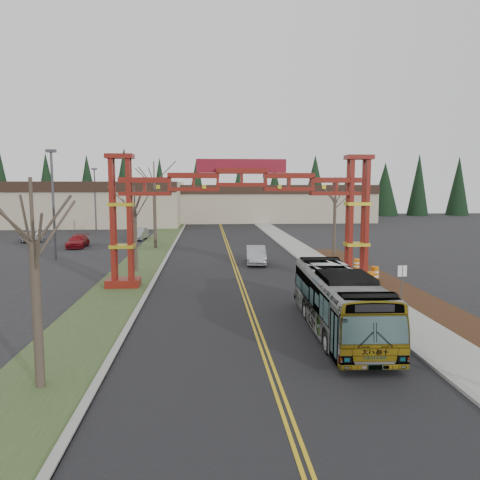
{
  "coord_description": "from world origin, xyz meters",
  "views": [
    {
      "loc": [
        -2.33,
        -13.47,
        6.82
      ],
      "look_at": [
        -0.27,
        15.67,
        3.43
      ],
      "focal_mm": 35.0,
      "sensor_mm": 36.0,
      "label": 1
    }
  ],
  "objects": [
    {
      "name": "lane_line_right",
      "position": [
        0.12,
        25.0,
        0.03
      ],
      "size": [
        0.12,
        100.0,
        0.01
      ],
      "primitive_type": "cube",
      "color": "gold",
      "rests_on": "road"
    },
    {
      "name": "parked_car_far_a",
      "position": [
        -11.0,
        46.21,
        0.77
      ],
      "size": [
        1.97,
        4.76,
        1.53
      ],
      "primitive_type": "imported",
      "rotation": [
        0.0,
        0.0,
        -0.08
      ],
      "color": "gray",
      "rests_on": "ground"
    },
    {
      "name": "bare_tree_median_mid",
      "position": [
        -8.0,
        23.77,
        4.82
      ],
      "size": [
        2.97,
        2.97,
        6.81
      ],
      "color": "#382D26",
      "rests_on": "ground"
    },
    {
      "name": "barrel_mid",
      "position": [
        9.69,
        18.87,
        0.53
      ],
      "size": [
        0.57,
        0.57,
        1.05
      ],
      "color": "#CE680B",
      "rests_on": "ground"
    },
    {
      "name": "grass_median",
      "position": [
        -8.0,
        25.0,
        0.04
      ],
      "size": [
        4.0,
        110.0,
        0.08
      ],
      "primitive_type": "cube",
      "color": "#334522",
      "rests_on": "ground"
    },
    {
      "name": "road",
      "position": [
        0.0,
        25.0,
        0.01
      ],
      "size": [
        12.0,
        110.0,
        0.02
      ],
      "primitive_type": "cube",
      "color": "black",
      "rests_on": "ground"
    },
    {
      "name": "curb_right",
      "position": [
        6.15,
        25.0,
        0.07
      ],
      "size": [
        0.3,
        110.0,
        0.15
      ],
      "primitive_type": "cube",
      "color": "gray",
      "rests_on": "ground"
    },
    {
      "name": "silver_sedan",
      "position": [
        1.94,
        26.89,
        0.78
      ],
      "size": [
        1.97,
        4.85,
        1.56
      ],
      "primitive_type": "imported",
      "rotation": [
        0.0,
        0.0,
        -0.07
      ],
      "color": "#A5A8AD",
      "rests_on": "ground"
    },
    {
      "name": "bare_tree_median_near",
      "position": [
        -8.0,
        2.11,
        4.97
      ],
      "size": [
        3.19,
        3.19,
        7.1
      ],
      "color": "#382D26",
      "rests_on": "ground"
    },
    {
      "name": "parked_car_mid_a",
      "position": [
        -16.72,
        39.38,
        0.68
      ],
      "size": [
        2.08,
        4.73,
        1.35
      ],
      "primitive_type": "imported",
      "rotation": [
        0.0,
        0.0,
        0.04
      ],
      "color": "maroon",
      "rests_on": "ground"
    },
    {
      "name": "bare_tree_right_far",
      "position": [
        10.0,
        30.9,
        5.66
      ],
      "size": [
        2.94,
        2.94,
        7.64
      ],
      "color": "#382D26",
      "rests_on": "ground"
    },
    {
      "name": "gateway_arch",
      "position": [
        0.0,
        18.0,
        5.98
      ],
      "size": [
        18.2,
        1.6,
        8.9
      ],
      "color": "maroon",
      "rests_on": "ground"
    },
    {
      "name": "parked_car_far_b",
      "position": [
        -23.96,
        45.95,
        0.73
      ],
      "size": [
        3.79,
        5.69,
        1.45
      ],
      "primitive_type": "imported",
      "rotation": [
        0.0,
        0.0,
        3.43
      ],
      "color": "silver",
      "rests_on": "ground"
    },
    {
      "name": "retail_building_west",
      "position": [
        -30.0,
        71.96,
        3.76
      ],
      "size": [
        46.0,
        22.3,
        7.5
      ],
      "color": "tan",
      "rests_on": "ground"
    },
    {
      "name": "curb_left",
      "position": [
        -6.15,
        25.0,
        0.07
      ],
      "size": [
        0.3,
        110.0,
        0.15
      ],
      "primitive_type": "cube",
      "color": "gray",
      "rests_on": "ground"
    },
    {
      "name": "street_sign",
      "position": [
        8.75,
        12.04,
        1.66
      ],
      "size": [
        0.53,
        0.06,
        2.31
      ],
      "color": "#3F3F44",
      "rests_on": "ground"
    },
    {
      "name": "barrel_north",
      "position": [
        9.82,
        23.25,
        0.46
      ],
      "size": [
        0.5,
        0.5,
        0.93
      ],
      "color": "#CE680B",
      "rests_on": "ground"
    },
    {
      "name": "conifer_treeline",
      "position": [
        0.25,
        92.0,
        6.49
      ],
      "size": [
        116.1,
        5.6,
        13.0
      ],
      "color": "black",
      "rests_on": "ground"
    },
    {
      "name": "retail_building_east",
      "position": [
        10.0,
        79.95,
        3.51
      ],
      "size": [
        38.0,
        20.3,
        7.0
      ],
      "color": "tan",
      "rests_on": "ground"
    },
    {
      "name": "bare_tree_median_far",
      "position": [
        -8.0,
        37.93,
        7.08
      ],
      "size": [
        3.49,
        3.49,
        9.45
      ],
      "color": "#382D26",
      "rests_on": "ground"
    },
    {
      "name": "lane_line_left",
      "position": [
        -0.12,
        25.0,
        0.03
      ],
      "size": [
        0.12,
        100.0,
        0.01
      ],
      "primitive_type": "cube",
      "color": "gold",
      "rests_on": "road"
    },
    {
      "name": "light_pole_far",
      "position": [
        -19.69,
        60.96,
        5.52
      ],
      "size": [
        0.83,
        0.41,
        9.55
      ],
      "color": "#3F3F44",
      "rests_on": "ground"
    },
    {
      "name": "light_pole_near",
      "position": [
        -16.34,
        30.41,
        5.84
      ],
      "size": [
        0.88,
        0.44,
        10.09
      ],
      "color": "#3F3F44",
      "rests_on": "ground"
    },
    {
      "name": "transit_bus",
      "position": [
        3.75,
        7.39,
        1.49
      ],
      "size": [
        2.87,
        10.77,
        2.98
      ],
      "primitive_type": "imported",
      "rotation": [
        0.0,
        0.0,
        -0.03
      ],
      "color": "#ABAFB3",
      "rests_on": "ground"
    },
    {
      "name": "sidewalk_right",
      "position": [
        7.6,
        25.0,
        0.08
      ],
      "size": [
        2.6,
        110.0,
        0.14
      ],
      "primitive_type": "cube",
      "color": "gray",
      "rests_on": "ground"
    },
    {
      "name": "landscape_strip",
      "position": [
        10.2,
        10.0,
        0.06
      ],
      "size": [
        2.6,
        50.0,
        0.12
      ],
      "primitive_type": "cube",
      "color": "black",
      "rests_on": "ground"
    },
    {
      "name": "ground",
      "position": [
        0.0,
        0.0,
        0.0
      ],
      "size": [
        200.0,
        200.0,
        0.0
      ],
      "primitive_type": "plane",
      "color": "black",
      "rests_on": "ground"
    },
    {
      "name": "barrel_south",
      "position": [
        8.75,
        17.07,
        0.51
      ],
      "size": [
        0.55,
        0.55,
        1.02
      ],
      "color": "#CE680B",
      "rests_on": "ground"
    }
  ]
}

